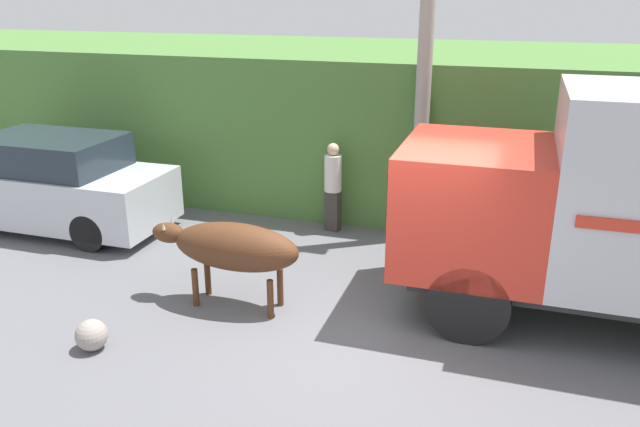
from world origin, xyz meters
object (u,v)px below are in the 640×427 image
object	(u,v)px
parked_suv	(50,184)
utility_pole	(425,61)
pedestrian_on_hill	(333,183)
roadside_rock	(92,335)
brown_cow	(233,247)

from	to	relation	value
parked_suv	utility_pole	bearing A→B (deg)	10.44
pedestrian_on_hill	roadside_rock	bearing A→B (deg)	83.40
pedestrian_on_hill	utility_pole	size ratio (longest dim) A/B	0.27
brown_cow	pedestrian_on_hill	xyz separation A→B (m)	(0.48, 3.23, 0.03)
parked_suv	pedestrian_on_hill	distance (m)	5.26
brown_cow	pedestrian_on_hill	bearing A→B (deg)	69.32
pedestrian_on_hill	brown_cow	bearing A→B (deg)	94.05
roadside_rock	pedestrian_on_hill	bearing A→B (deg)	70.83
brown_cow	parked_suv	world-z (taller)	parked_suv
utility_pole	roadside_rock	xyz separation A→B (m)	(-3.21, -4.93, -2.93)
brown_cow	parked_suv	xyz separation A→B (m)	(-4.58, 1.81, -0.05)
parked_suv	roadside_rock	world-z (taller)	parked_suv
brown_cow	utility_pole	size ratio (longest dim) A/B	0.36
pedestrian_on_hill	roadside_rock	distance (m)	5.17
brown_cow	roadside_rock	size ratio (longest dim) A/B	5.54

